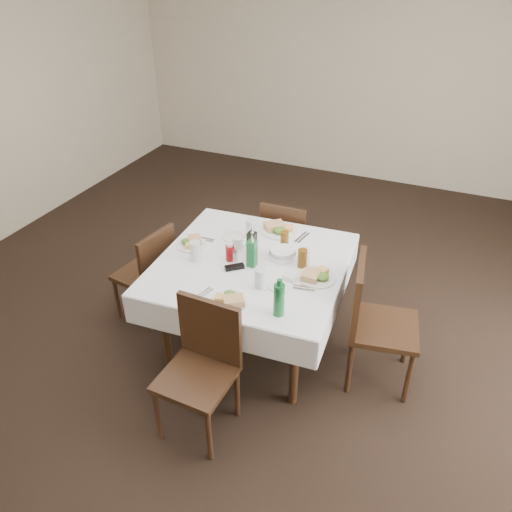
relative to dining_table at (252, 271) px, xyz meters
The scene contains 33 objects.
ground_plane 0.69m from the dining_table, 138.68° to the left, with size 7.00×7.00×0.00m, color black.
room_shell 1.04m from the dining_table, 138.68° to the left, with size 6.04×7.04×2.80m.
dining_table is the anchor object (origin of this frame).
chair_north 0.85m from the dining_table, 92.57° to the left, with size 0.40×0.40×0.85m.
chair_south 0.81m from the dining_table, 88.81° to the right, with size 0.44×0.44×0.90m.
chair_east 0.90m from the dining_table, ahead, with size 0.52×0.52×0.96m.
chair_west 0.90m from the dining_table, behind, with size 0.45×0.45×0.84m.
meal_north 0.49m from the dining_table, 87.02° to the left, with size 0.29×0.29×0.06m.
meal_south 0.50m from the dining_table, 82.59° to the right, with size 0.25×0.25×0.05m.
meal_east 0.50m from the dining_table, ahead, with size 0.26×0.26×0.06m.
meal_west 0.52m from the dining_table, behind, with size 0.23×0.23×0.05m.
side_plate_a 0.38m from the dining_table, 135.28° to the left, with size 0.17×0.17×0.01m.
side_plate_b 0.38m from the dining_table, 34.16° to the right, with size 0.16×0.16×0.01m.
water_n 0.39m from the dining_table, 114.25° to the left, with size 0.08×0.08×0.14m.
water_s 0.35m from the dining_table, 55.48° to the right, with size 0.08×0.08×0.14m.
water_e 0.41m from the dining_table, 19.66° to the left, with size 0.07×0.07×0.12m.
water_w 0.43m from the dining_table, 160.29° to the right, with size 0.08×0.08×0.15m.
iced_tea_a 0.35m from the dining_table, 62.88° to the left, with size 0.06×0.06×0.13m.
iced_tea_b 0.39m from the dining_table, 13.81° to the left, with size 0.07×0.07×0.14m.
bread_basket 0.26m from the dining_table, 38.38° to the left, with size 0.20×0.20×0.07m.
oil_cruet_dark 0.20m from the dining_table, 110.56° to the left, with size 0.06×0.06×0.25m.
oil_cruet_green 0.20m from the dining_table, 61.24° to the right, with size 0.06×0.06×0.26m.
ketchup_bottle 0.21m from the dining_table, 165.81° to the right, with size 0.06×0.06×0.14m.
salt_shaker 0.17m from the dining_table, 163.16° to the right, with size 0.04×0.04×0.08m.
pepper_shaker 0.13m from the dining_table, 77.77° to the right, with size 0.03×0.03×0.07m.
coffee_mug 0.24m from the dining_table, 142.32° to the left, with size 0.14×0.13×0.09m.
sunglasses 0.18m from the dining_table, 119.09° to the right, with size 0.13×0.12×0.03m.
green_bottle 0.65m from the dining_table, 50.48° to the right, with size 0.07×0.07×0.26m.
sugar_caddy 0.36m from the dining_table, 19.44° to the right, with size 0.09×0.06×0.04m.
cutlery_n 0.52m from the dining_table, 63.93° to the left, with size 0.07×0.19×0.01m.
cutlery_s 0.51m from the dining_table, 105.08° to the right, with size 0.08×0.18×0.01m.
cutlery_e 0.47m from the dining_table, 21.06° to the right, with size 0.20×0.08×0.01m.
cutlery_w 0.50m from the dining_table, 163.53° to the left, with size 0.19×0.05×0.01m.
Camera 1 is at (1.30, -2.82, 2.73)m, focal length 35.00 mm.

